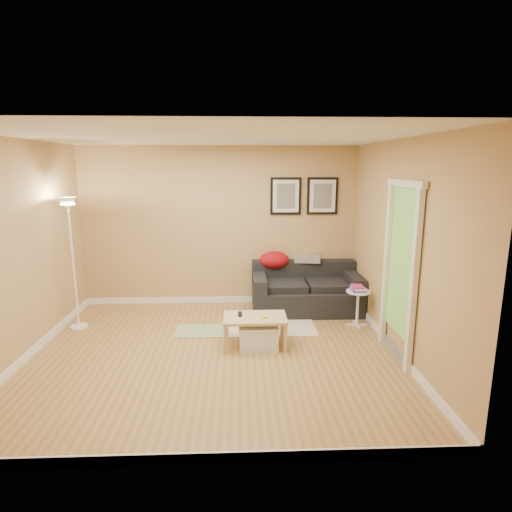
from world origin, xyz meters
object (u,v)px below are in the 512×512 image
(coffee_table, at_px, (255,331))
(floor_lamp, at_px, (74,268))
(book_stack, at_px, (358,288))
(side_table, at_px, (357,308))
(storage_bin, at_px, (259,336))
(sofa, at_px, (306,288))

(coffee_table, bearing_deg, floor_lamp, 173.24)
(book_stack, bearing_deg, floor_lamp, 178.16)
(side_table, distance_m, floor_lamp, 4.07)
(coffee_table, xyz_separation_m, storage_bin, (0.04, -0.05, -0.05))
(coffee_table, distance_m, side_table, 1.64)
(storage_bin, xyz_separation_m, book_stack, (1.46, 0.71, 0.41))
(coffee_table, xyz_separation_m, side_table, (1.51, 0.65, 0.06))
(sofa, height_order, side_table, sofa)
(coffee_table, height_order, side_table, side_table)
(side_table, bearing_deg, coffee_table, -156.75)
(sofa, xyz_separation_m, storage_bin, (-0.83, -1.38, -0.22))
(coffee_table, relative_size, side_table, 1.53)
(storage_bin, relative_size, floor_lamp, 0.27)
(book_stack, bearing_deg, sofa, 132.55)
(book_stack, distance_m, floor_lamp, 4.03)
(side_table, height_order, book_stack, book_stack)
(book_stack, height_order, floor_lamp, floor_lamp)
(coffee_table, bearing_deg, storage_bin, -37.31)
(side_table, relative_size, book_stack, 2.18)
(side_table, height_order, floor_lamp, floor_lamp)
(coffee_table, bearing_deg, side_table, 32.73)
(book_stack, relative_size, floor_lamp, 0.13)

